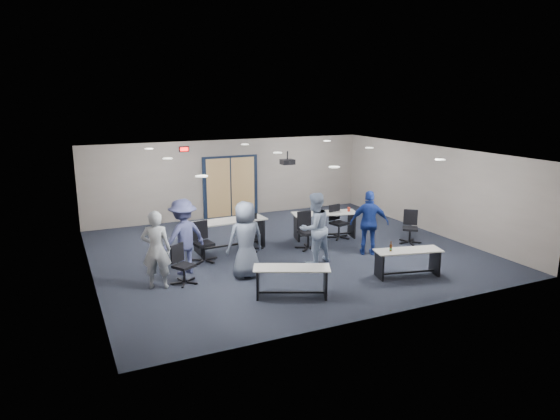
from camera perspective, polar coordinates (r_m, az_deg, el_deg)
name	(u,v)px	position (r m, az deg, el deg)	size (l,w,h in m)	color
floor	(285,251)	(13.79, 0.60, -4.74)	(10.00, 10.00, 0.00)	#1B202C
back_wall	(230,178)	(17.54, -5.72, 3.61)	(10.00, 0.04, 2.70)	gray
front_wall	(387,250)	(9.70, 12.12, -4.46)	(10.00, 0.04, 2.70)	gray
left_wall	(88,223)	(12.22, -21.09, -1.42)	(0.04, 9.00, 2.70)	gray
right_wall	(431,189)	(16.19, 16.83, 2.31)	(0.04, 9.00, 2.70)	gray
ceiling	(285,154)	(13.21, 0.63, 6.47)	(10.00, 9.00, 0.04)	white
double_door	(231,187)	(17.55, -5.66, 2.63)	(2.00, 0.07, 2.20)	black
exit_sign	(184,149)	(16.88, -10.91, 6.84)	(0.32, 0.07, 0.18)	black
ceiling_projector	(287,162)	(13.83, 0.86, 5.54)	(0.35, 0.32, 0.37)	black
ceiling_can_lights	(281,154)	(13.44, 0.17, 6.46)	(6.24, 5.74, 0.02)	silver
table_front_left	(292,277)	(10.69, 1.34, -7.61)	(1.70, 1.17, 0.66)	#A6A59D
table_front_right	(407,258)	(12.22, 14.36, -5.34)	(1.67, 0.88, 0.89)	#A6A59D
table_back_left	(230,229)	(13.89, -5.79, -2.22)	(2.09, 0.79, 0.83)	#A6A59D
table_back_right	(325,221)	(14.97, 5.15, -1.21)	(2.03, 1.05, 0.91)	#A6A59D
chair_back_a	(204,242)	(12.98, -8.72, -3.66)	(0.65, 0.65, 1.03)	black
chair_back_b	(251,233)	(13.78, -3.36, -2.61)	(0.62, 0.62, 0.99)	black
chair_back_c	(308,231)	(13.87, 3.25, -2.40)	(0.66, 0.66, 1.05)	black
chair_back_d	(339,222)	(14.99, 6.77, -1.37)	(0.63, 0.63, 1.00)	black
chair_loose_left	(184,265)	(11.58, -10.94, -6.14)	(0.58, 0.58, 0.92)	black
chair_loose_right	(410,227)	(14.88, 14.66, -1.91)	(0.60, 0.60, 0.96)	black
person_gray	(156,250)	(11.35, -13.96, -4.43)	(0.65, 0.42, 1.77)	#979DA4
person_plaid	(246,240)	(11.68, -3.96, -3.41)	(0.89, 0.58, 1.83)	#515B6F
person_lightblue	(314,228)	(12.66, 3.96, -2.09)	(0.89, 0.69, 1.83)	#96A9C7
person_navy	(369,223)	(13.53, 10.17, -1.46)	(1.02, 0.43, 1.74)	navy
person_back	(183,237)	(12.11, -10.99, -3.01)	(1.18, 0.68, 1.83)	#424778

